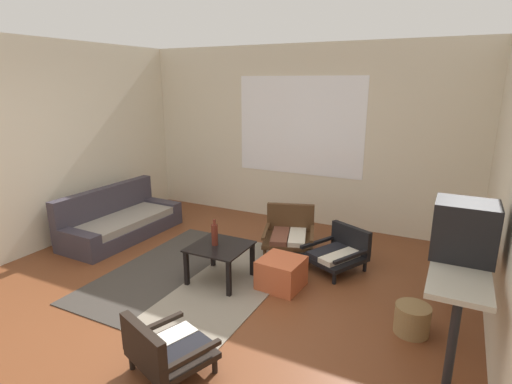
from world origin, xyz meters
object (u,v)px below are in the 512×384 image
at_px(armchair_striped_foreground, 164,349).
at_px(crt_television, 464,230).
at_px(armchair_corner, 339,251).
at_px(wicker_basket, 412,319).
at_px(ottoman_orange, 281,273).
at_px(coffee_table, 220,252).
at_px(couch, 119,222).
at_px(glass_bottle, 215,234).
at_px(console_shelf, 459,259).
at_px(armchair_by_window, 289,232).
at_px(clay_vase, 463,223).

height_order(armchair_striped_foreground, crt_television, crt_television).
distance_m(armchair_corner, crt_television, 1.87).
distance_m(armchair_striped_foreground, wicker_basket, 2.14).
relative_size(armchair_striped_foreground, ottoman_orange, 1.60).
relative_size(coffee_table, ottoman_orange, 1.40).
height_order(couch, wicker_basket, couch).
relative_size(coffee_table, glass_bottle, 2.06).
relative_size(armchair_corner, console_shelf, 0.44).
xyz_separation_m(armchair_by_window, armchair_corner, (0.72, -0.22, -0.04)).
xyz_separation_m(armchair_striped_foreground, ottoman_orange, (0.25, 1.65, -0.06)).
relative_size(console_shelf, wicker_basket, 5.88).
bearing_deg(wicker_basket, glass_bottle, 178.03).
relative_size(couch, crt_television, 3.96).
height_order(armchair_striped_foreground, ottoman_orange, armchair_striped_foreground).
bearing_deg(clay_vase, armchair_by_window, 157.30).
bearing_deg(armchair_by_window, coffee_table, -108.60).
bearing_deg(armchair_by_window, console_shelf, -30.46).
bearing_deg(glass_bottle, ottoman_orange, 13.00).
bearing_deg(wicker_basket, clay_vase, 50.63).
bearing_deg(clay_vase, armchair_corner, 153.94).
xyz_separation_m(armchair_striped_foreground, console_shelf, (1.91, 1.44, 0.54)).
bearing_deg(armchair_corner, glass_bottle, -142.29).
xyz_separation_m(couch, armchair_corner, (3.11, 0.39, 0.01)).
bearing_deg(console_shelf, glass_bottle, 179.06).
bearing_deg(armchair_by_window, wicker_basket, -35.52).
distance_m(armchair_striped_foreground, console_shelf, 2.45).
xyz_separation_m(coffee_table, clay_vase, (2.33, 0.29, 0.63)).
bearing_deg(coffee_table, crt_television, -5.50).
bearing_deg(coffee_table, glass_bottle, -179.53).
bearing_deg(armchair_by_window, glass_bottle, -111.41).
relative_size(clay_vase, wicker_basket, 1.04).
bearing_deg(armchair_by_window, armchair_striped_foreground, -88.89).
relative_size(coffee_table, crt_television, 1.38).
height_order(console_shelf, wicker_basket, console_shelf).
relative_size(coffee_table, wicker_basket, 2.00).
bearing_deg(ottoman_orange, crt_television, -13.31).
distance_m(couch, crt_television, 4.48).
bearing_deg(armchair_striped_foreground, clay_vase, 42.96).
relative_size(armchair_striped_foreground, wicker_basket, 2.30).
relative_size(console_shelf, crt_television, 4.05).
bearing_deg(crt_television, coffee_table, 174.50).
bearing_deg(armchair_striped_foreground, crt_television, 33.49).
bearing_deg(console_shelf, couch, 172.86).
xyz_separation_m(armchair_by_window, crt_television, (1.96, -1.34, 0.81)).
xyz_separation_m(armchair_by_window, clay_vase, (1.96, -0.82, 0.71)).
height_order(armchair_by_window, console_shelf, console_shelf).
xyz_separation_m(armchair_corner, wicker_basket, (0.94, -0.97, -0.09)).
bearing_deg(glass_bottle, crt_television, -5.34).
distance_m(armchair_by_window, wicker_basket, 2.04).
bearing_deg(glass_bottle, wicker_basket, -1.97).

